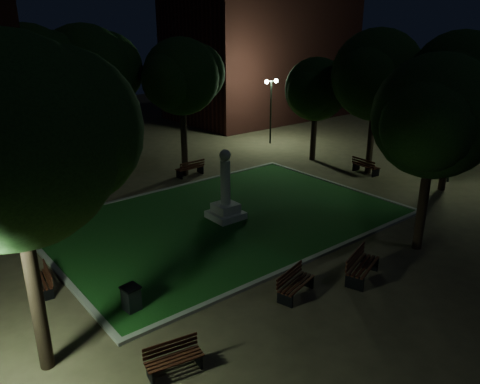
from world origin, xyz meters
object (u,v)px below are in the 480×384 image
object	(u,v)px
monument	(226,200)
bench_near_right	(361,266)
bench_far_side	(191,169)
trash_bin	(131,299)
bench_near_left	(294,284)
bench_west_near	(173,359)
bench_left_side	(43,281)
bench_right_side	(365,166)

from	to	relation	value
monument	bench_near_right	world-z (taller)	monument
bench_far_side	trash_bin	size ratio (longest dim) A/B	1.97
bench_near_right	bench_near_left	bearing A→B (deg)	145.99
bench_near_left	bench_west_near	size ratio (longest dim) A/B	1.09
bench_left_side	bench_west_near	bearing A→B (deg)	20.38
bench_right_side	bench_left_side	bearing A→B (deg)	97.83
bench_near_left	bench_west_near	distance (m)	4.98
bench_west_near	bench_far_side	size ratio (longest dim) A/B	0.90
trash_bin	monument	bearing A→B (deg)	30.44
bench_near_left	bench_right_side	size ratio (longest dim) A/B	0.98
bench_near_right	bench_west_near	size ratio (longest dim) A/B	1.25
monument	trash_bin	world-z (taller)	monument
bench_left_side	bench_right_side	size ratio (longest dim) A/B	0.89
bench_west_near	bench_right_side	xyz separation A→B (m)	(17.58, 7.24, 0.05)
monument	bench_right_side	world-z (taller)	monument
trash_bin	bench_west_near	bearing A→B (deg)	-97.04
bench_near_right	bench_left_side	world-z (taller)	bench_near_right
bench_near_left	bench_far_side	world-z (taller)	bench_far_side
bench_west_near	bench_left_side	xyz separation A→B (m)	(-1.35, 6.02, 0.00)
bench_near_right	bench_left_side	xyz separation A→B (m)	(-8.85, 6.13, -0.09)
bench_west_near	bench_right_side	distance (m)	19.01
monument	bench_west_near	xyz separation A→B (m)	(-7.00, -6.97, -0.57)
monument	bench_far_side	world-z (taller)	monument
bench_near_left	bench_left_side	xyz separation A→B (m)	(-6.30, 5.43, -0.03)
bench_near_left	bench_right_side	distance (m)	14.28
monument	bench_far_side	bearing A→B (deg)	70.08
bench_west_near	trash_bin	world-z (taller)	trash_bin
bench_near_left	bench_far_side	xyz separation A→B (m)	(4.37, 12.78, 0.03)
bench_near_right	trash_bin	xyz separation A→B (m)	(-7.11, 3.19, -0.03)
monument	bench_west_near	size ratio (longest dim) A/B	2.07
monument	bench_right_side	xyz separation A→B (m)	(10.58, 0.27, -0.52)
monument	bench_near_left	world-z (taller)	monument
trash_bin	bench_near_right	bearing A→B (deg)	-24.18
bench_near_right	monument	bearing A→B (deg)	75.38
monument	bench_near_right	size ratio (longest dim) A/B	1.65
bench_near_right	bench_right_side	distance (m)	12.48
monument	bench_left_side	world-z (taller)	monument
monument	trash_bin	xyz separation A→B (m)	(-6.62, -3.89, -0.51)
bench_left_side	trash_bin	size ratio (longest dim) A/B	1.75
bench_near_left	bench_left_side	bearing A→B (deg)	124.08
bench_west_near	trash_bin	distance (m)	3.10
bench_near_left	bench_near_right	xyz separation A→B (m)	(2.55, -0.70, 0.06)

